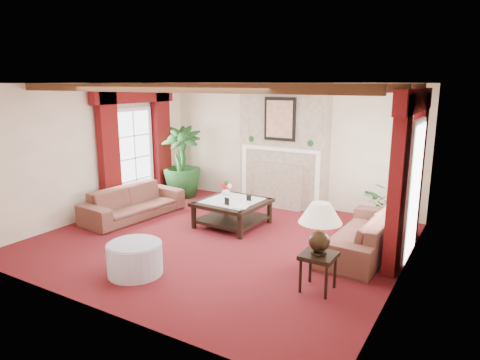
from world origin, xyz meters
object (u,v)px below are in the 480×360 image
Objects in this scene: potted_palm at (182,177)px; ottoman at (135,259)px; side_table at (318,272)px; coffee_table at (232,213)px; sofa_left at (133,197)px; sofa_right at (363,226)px.

potted_palm is 4.35m from ottoman.
side_table is at bearing 19.56° from ottoman.
ottoman is (-0.08, -2.55, -0.02)m from coffee_table.
ottoman is at bearing -89.10° from coffee_table.
ottoman is (2.12, -3.79, -0.24)m from potted_palm.
potted_palm reaches higher than coffee_table.
side_table is at bearing -32.57° from potted_palm.
coffee_table is (2.20, -1.24, -0.23)m from potted_palm.
sofa_left is 4.52m from side_table.
ottoman is at bearing -44.02° from sofa_right.
side_table is at bearing -98.32° from sofa_left.
potted_palm is at bearing 147.43° from side_table.
side_table is (4.38, -1.08, -0.16)m from sofa_left.
coffee_table is at bearing -88.85° from sofa_right.
coffee_table is at bearing 88.13° from ottoman.
sofa_right is 1.19× the size of potted_palm.
potted_palm is at bearing 119.19° from ottoman.
ottoman is at bearing -160.44° from side_table.
side_table is (-0.15, -1.63, -0.18)m from sofa_right.
sofa_right reaches higher than sofa_left.
sofa_left is 4.24× the size of side_table.
potted_palm reaches higher than sofa_left.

